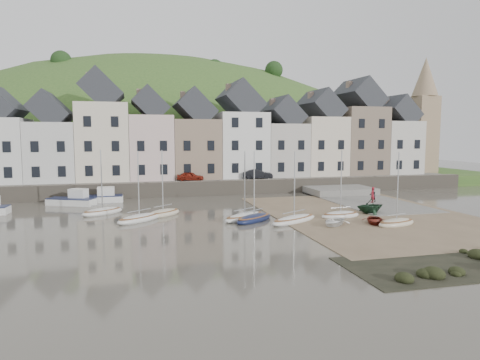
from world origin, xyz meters
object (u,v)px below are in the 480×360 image
object	(u,v)px
person_red	(372,195)
car_right	(258,174)
rowboat_green	(370,205)
rowboat_white	(334,222)
car_left	(191,176)
rowboat_red	(374,220)
person_dark	(373,195)
sailboat_0	(103,211)

from	to	relation	value
person_red	car_right	bearing A→B (deg)	-94.79
person_red	rowboat_green	bearing A→B (deg)	17.78
rowboat_white	car_left	distance (m)	24.63
person_red	rowboat_red	bearing A→B (deg)	20.58
rowboat_white	person_dark	world-z (taller)	person_dark
rowboat_white	car_left	xyz separation A→B (m)	(-8.73, 22.95, 1.82)
car_right	car_left	bearing A→B (deg)	105.88
sailboat_0	car_right	world-z (taller)	sailboat_0
sailboat_0	rowboat_red	size ratio (longest dim) A/B	2.27
person_red	rowboat_white	bearing A→B (deg)	6.67
rowboat_white	car_right	size ratio (longest dim) A/B	0.73
person_red	car_left	distance (m)	22.52
rowboat_white	person_dark	size ratio (longest dim) A/B	1.92
person_dark	car_right	world-z (taller)	car_right
sailboat_0	rowboat_white	bearing A→B (deg)	-28.58
rowboat_red	sailboat_0	bearing A→B (deg)	-176.65
rowboat_white	car_right	world-z (taller)	car_right
sailboat_0	person_red	distance (m)	28.25
rowboat_green	person_dark	world-z (taller)	person_dark
sailboat_0	car_right	distance (m)	23.05
sailboat_0	person_red	bearing A→B (deg)	-1.32
rowboat_green	car_right	xyz separation A→B (m)	(-5.49, 18.83, 1.44)
car_right	rowboat_white	bearing A→B (deg)	-164.85
rowboat_red	car_left	bearing A→B (deg)	146.42
sailboat_0	rowboat_white	distance (m)	21.47
person_dark	rowboat_green	bearing A→B (deg)	52.90
rowboat_green	sailboat_0	bearing A→B (deg)	-110.29
rowboat_green	car_right	distance (m)	19.67
rowboat_green	car_left	size ratio (longest dim) A/B	0.85
car_left	car_right	size ratio (longest dim) A/B	0.85
sailboat_0	person_dark	xyz separation A→B (m)	(28.45, -0.31, 0.62)
rowboat_green	person_red	size ratio (longest dim) A/B	1.68
rowboat_white	person_red	size ratio (longest dim) A/B	1.71
sailboat_0	car_right	bearing A→B (deg)	33.52
person_red	car_right	xyz separation A→B (m)	(-9.09, 13.33, 1.28)
person_dark	car_left	xyz separation A→B (m)	(-18.33, 12.99, 1.30)
person_red	car_right	size ratio (longest dim) A/B	0.43
rowboat_red	person_red	distance (m)	11.39
rowboat_white	person_red	bearing A→B (deg)	92.52
sailboat_0	car_left	size ratio (longest dim) A/B	1.86
sailboat_0	rowboat_red	xyz separation A→B (m)	(22.49, -10.47, 0.08)
person_dark	car_left	size ratio (longest dim) A/B	0.45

